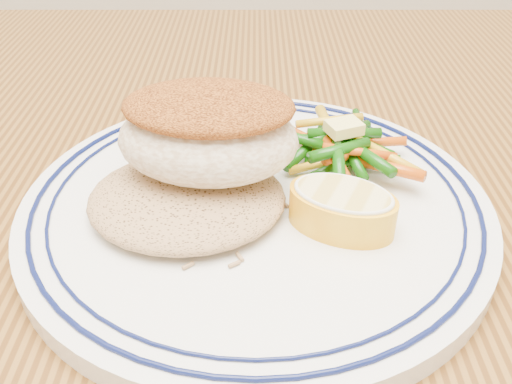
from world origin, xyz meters
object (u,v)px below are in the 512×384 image
object	(u,v)px
plate	(256,205)
vegetable_pile	(343,147)
fish_fillet	(208,131)
lemon_wedge	(342,207)
dining_table	(209,327)
rice_pilaf	(187,194)

from	to	relation	value
plate	vegetable_pile	bearing A→B (deg)	34.80
fish_fillet	lemon_wedge	world-z (taller)	fish_fillet
fish_fillet	vegetable_pile	size ratio (longest dim) A/B	1.13
dining_table	rice_pilaf	bearing A→B (deg)	-147.59
vegetable_pile	fish_fillet	bearing A→B (deg)	-158.46
plate	rice_pilaf	xyz separation A→B (m)	(-0.04, -0.01, 0.02)
dining_table	plate	distance (m)	0.11
fish_fillet	rice_pilaf	bearing A→B (deg)	-125.99
rice_pilaf	fish_fillet	size ratio (longest dim) A/B	1.04
fish_fillet	vegetable_pile	xyz separation A→B (m)	(0.09, 0.03, -0.03)
fish_fillet	lemon_wedge	bearing A→B (deg)	-23.83
plate	fish_fillet	bearing A→B (deg)	167.19
fish_fillet	lemon_wedge	xyz separation A→B (m)	(0.08, -0.03, -0.03)
plate	lemon_wedge	bearing A→B (deg)	-29.45
plate	lemon_wedge	size ratio (longest dim) A/B	3.80
rice_pilaf	lemon_wedge	distance (m)	0.09
fish_fillet	vegetable_pile	distance (m)	0.10
dining_table	lemon_wedge	distance (m)	0.15
vegetable_pile	lemon_wedge	size ratio (longest dim) A/B	1.33
plate	vegetable_pile	world-z (taller)	vegetable_pile
dining_table	rice_pilaf	distance (m)	0.12
dining_table	vegetable_pile	world-z (taller)	vegetable_pile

